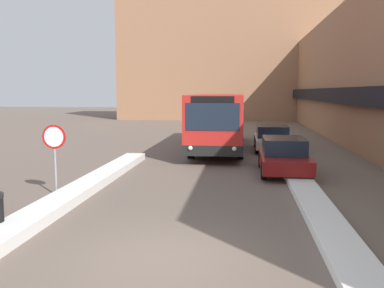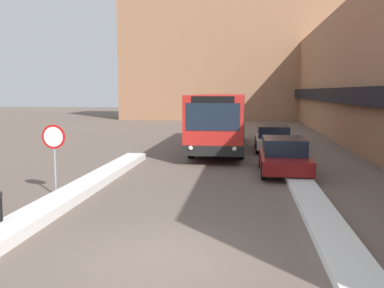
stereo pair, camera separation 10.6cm
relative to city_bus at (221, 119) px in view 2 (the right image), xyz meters
name	(u,v)px [view 2 (the right image)]	position (x,y,z in m)	size (l,w,h in m)	color
ground_plane	(159,259)	(-0.24, -16.46, -1.70)	(160.00, 160.00, 0.00)	#66564C
building_row_right	(364,77)	(9.73, 7.54, 2.62)	(5.50, 60.00, 8.68)	#996B4C
building_backdrop_far	(232,60)	(-0.24, 27.95, 5.37)	(26.00, 8.00, 14.14)	#996B4C
snow_bank_left	(65,198)	(-3.84, -12.62, -1.56)	(0.90, 16.79, 0.29)	silver
snow_bank_right	(323,220)	(3.36, -13.77, -1.60)	(0.90, 18.64, 0.21)	silver
city_bus	(221,119)	(0.00, 0.00, 0.00)	(2.71, 11.98, 3.11)	red
parked_car_front	(284,156)	(2.96, -7.11, -0.98)	(1.89, 4.20, 1.43)	maroon
parked_car_back	(273,138)	(2.96, -0.20, -1.00)	(1.94, 4.28, 1.38)	silver
stop_sign	(54,144)	(-4.54, -11.71, -0.08)	(0.76, 0.08, 2.25)	gray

